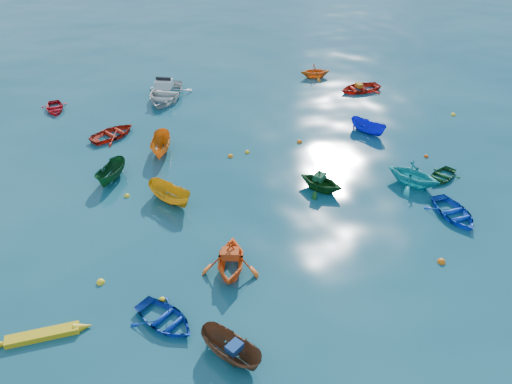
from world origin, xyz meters
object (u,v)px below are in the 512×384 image
object	(u,v)px
dinghy_blue_se	(453,216)
kayak_yellow	(43,337)
dinghy_blue_sw	(165,323)
motorboat_white	(165,99)

from	to	relation	value
dinghy_blue_se	kayak_yellow	xyz separation A→B (m)	(-20.09, -2.19, 0.00)
dinghy_blue_sw	dinghy_blue_se	size ratio (longest dim) A/B	0.93
kayak_yellow	motorboat_white	bearing A→B (deg)	-19.54
dinghy_blue_sw	dinghy_blue_se	world-z (taller)	dinghy_blue_se
dinghy_blue_sw	motorboat_white	size ratio (longest dim) A/B	0.57
dinghy_blue_sw	motorboat_white	bearing A→B (deg)	46.45
dinghy_blue_se	motorboat_white	size ratio (longest dim) A/B	0.62
dinghy_blue_sw	dinghy_blue_se	distance (m)	15.67
dinghy_blue_se	motorboat_white	distance (m)	22.96
kayak_yellow	dinghy_blue_sw	bearing A→B (deg)	-97.44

